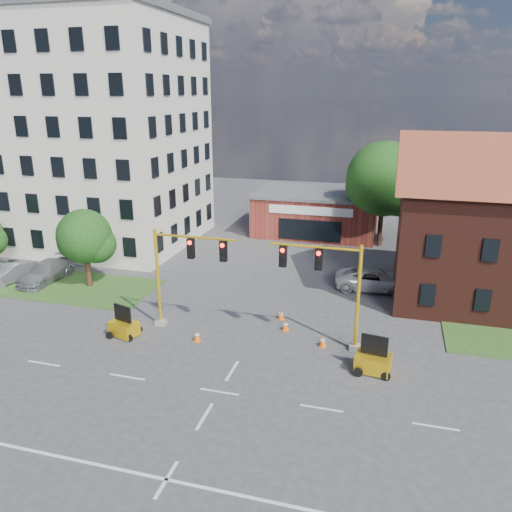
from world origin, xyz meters
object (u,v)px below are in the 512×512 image
trailer_west (124,327)px  pickup_white (374,279)px  trailer_east (373,361)px  signal_mast_west (182,268)px  signal_mast_east (329,282)px

trailer_west → pickup_white: 18.13m
trailer_east → pickup_white: (-0.53, 11.72, 0.15)m
signal_mast_west → signal_mast_east: size_ratio=1.00×
trailer_west → trailer_east: size_ratio=0.95×
signal_mast_west → trailer_west: signal_mast_west is taller
signal_mast_west → trailer_west: (-3.09, -1.96, -3.33)m
signal_mast_west → signal_mast_east: (8.71, 0.00, 0.00)m
trailer_west → pickup_white: size_ratio=0.34×
signal_mast_west → pickup_white: bearing=41.2°
signal_mast_west → trailer_west: size_ratio=3.25×
signal_mast_west → trailer_west: bearing=-147.6°
trailer_west → pickup_white: bearing=56.6°
signal_mast_east → pickup_white: bearing=77.0°
signal_mast_east → pickup_white: signal_mast_east is taller
trailer_west → trailer_east: 14.53m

